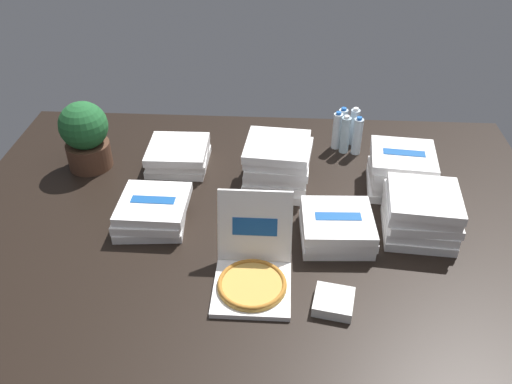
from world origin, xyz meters
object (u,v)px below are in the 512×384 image
Objects in this scene: open_pizza_box at (253,269)px; napkin_pile at (334,302)px; pizza_stack_left_near at (178,155)px; water_bottle_0 at (345,135)px; pizza_stack_right_near at (337,227)px; water_bottle_4 at (357,136)px; pizza_stack_center_near at (277,164)px; potted_plant at (85,135)px; water_bottle_2 at (337,131)px; pizza_stack_center_far at (402,171)px; pizza_stack_right_far at (421,213)px; pizza_stack_left_mid at (152,211)px; water_bottle_3 at (354,127)px; water_bottle_1 at (342,126)px.

napkin_pile is at bearing -20.41° from open_pizza_box.
water_bottle_0 is (1.01, 0.22, 0.05)m from pizza_stack_left_near.
open_pizza_box is 1.08m from pizza_stack_left_near.
water_bottle_0 reaches higher than pizza_stack_right_near.
water_bottle_4 is at bearing 63.55° from open_pizza_box.
pizza_stack_center_near is 1.61× the size of water_bottle_4.
napkin_pile is (0.36, -0.13, -0.05)m from open_pizza_box.
potted_plant reaches higher than napkin_pile.
water_bottle_2 reaches higher than pizza_stack_right_near.
open_pizza_box is 1.18× the size of pizza_stack_center_far.
pizza_stack_right_far is 1.54× the size of water_bottle_2.
pizza_stack_left_mid is 1.30m from water_bottle_2.
pizza_stack_center_near is 0.69m from water_bottle_3.
water_bottle_3 reaches higher than pizza_stack_center_far.
pizza_stack_center_far is at bearing 65.05° from napkin_pile.
pizza_stack_center_near is 1.61× the size of water_bottle_0.
pizza_stack_right_far is at bearing -69.33° from water_bottle_1.
pizza_stack_left_near is at bearing -163.16° from water_bottle_3.
pizza_stack_right_far is 0.96× the size of pizza_stack_center_near.
pizza_stack_right_near is at bearing 38.96° from open_pizza_box.
open_pizza_box is 1.30m from water_bottle_2.
open_pizza_box is 2.71× the size of napkin_pile.
pizza_stack_center_near reaches higher than pizza_stack_left_mid.
pizza_stack_left_near is 1.10m from water_bottle_4.
open_pizza_box is at bearing -113.90° from water_bottle_3.
water_bottle_3 is (0.08, 0.00, 0.00)m from water_bottle_1.
water_bottle_2 is at bearing 39.32° from pizza_stack_left_mid.
pizza_stack_right_far is at bearing -27.20° from pizza_stack_center_near.
open_pizza_box is 0.91m from pizza_stack_right_far.
water_bottle_2 reaches higher than pizza_stack_left_near.
water_bottle_0 is (0.10, 0.85, 0.05)m from pizza_stack_right_near.
water_bottle_3 reaches higher than pizza_stack_right_far.
water_bottle_4 is (0.18, 0.83, 0.05)m from pizza_stack_right_near.
water_bottle_1 is at bearing 84.53° from pizza_stack_right_near.
water_bottle_3 is (-0.22, 0.49, 0.00)m from pizza_stack_center_far.
water_bottle_0 is at bearing 126.74° from pizza_stack_center_far.
pizza_stack_left_mid is 1.52× the size of water_bottle_1.
pizza_stack_left_mid is 0.92× the size of potted_plant.
pizza_stack_center_near reaches higher than water_bottle_1.
pizza_stack_right_far is 1.05× the size of pizza_stack_left_near.
water_bottle_3 is (0.48, 0.50, -0.02)m from pizza_stack_center_near.
napkin_pile is (-0.04, -0.46, -0.04)m from pizza_stack_right_near.
pizza_stack_left_mid is at bearing -143.60° from water_bottle_0.
pizza_stack_center_far is at bearing -52.34° from water_bottle_2.
water_bottle_2 is 1.49× the size of napkin_pile.
pizza_stack_center_near reaches higher than pizza_stack_center_far.
pizza_stack_center_near reaches higher than pizza_stack_right_near.
potted_plant reaches higher than water_bottle_1.
open_pizza_box is 1.20× the size of pizza_stack_left_mid.
pizza_stack_center_near is 0.56m from pizza_stack_right_near.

